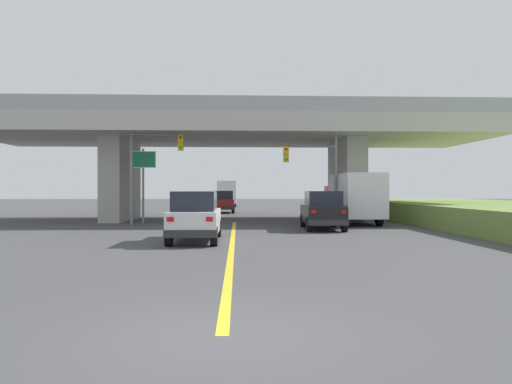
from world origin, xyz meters
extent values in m
plane|color=#424244|center=(0.00, 26.38, 0.00)|extent=(160.00, 160.00, 0.00)
cube|color=#B7B5AD|center=(0.00, 26.38, 6.13)|extent=(34.56, 10.79, 1.16)
cube|color=#A8A69F|center=(-7.83, 26.38, 2.78)|extent=(1.34, 6.48, 5.55)
cube|color=#A8A69F|center=(7.83, 26.38, 2.78)|extent=(1.34, 6.48, 5.55)
cube|color=#9EA0A5|center=(0.00, 21.13, 7.16)|extent=(34.56, 0.20, 0.90)
cube|color=#9EA0A5|center=(0.00, 31.62, 7.16)|extent=(34.56, 0.20, 0.90)
cube|color=yellow|center=(0.00, 11.87, 0.00)|extent=(0.20, 23.74, 0.01)
cube|color=silver|center=(-1.49, 12.59, 0.81)|extent=(1.86, 4.56, 0.90)
cube|color=#1E232D|center=(-1.49, 12.25, 1.64)|extent=(1.64, 2.51, 0.76)
cube|color=#2D2D30|center=(-1.49, 10.36, 0.50)|extent=(1.90, 0.20, 0.28)
cube|color=red|center=(-2.19, 10.29, 1.03)|extent=(0.24, 0.06, 0.16)
cube|color=red|center=(-0.79, 10.29, 1.03)|extent=(0.24, 0.06, 0.16)
cylinder|color=black|center=(-2.32, 14.32, 0.36)|extent=(0.26, 0.72, 0.72)
cylinder|color=black|center=(-0.66, 14.32, 0.36)|extent=(0.26, 0.72, 0.72)
cylinder|color=black|center=(-2.32, 10.86, 0.36)|extent=(0.26, 0.72, 0.72)
cylinder|color=black|center=(-0.66, 10.86, 0.36)|extent=(0.26, 0.72, 0.72)
cube|color=black|center=(4.69, 18.28, 0.81)|extent=(2.11, 4.58, 0.90)
cube|color=#1E232D|center=(4.68, 17.94, 1.64)|extent=(1.79, 2.55, 0.76)
cube|color=#2D2D30|center=(4.60, 16.08, 0.50)|extent=(1.97, 0.28, 0.28)
cube|color=red|center=(3.88, 16.04, 1.03)|extent=(0.24, 0.07, 0.16)
cube|color=red|center=(5.32, 15.98, 1.03)|extent=(0.24, 0.07, 0.16)
cylinder|color=black|center=(3.90, 20.02, 0.36)|extent=(0.29, 0.73, 0.72)
cylinder|color=black|center=(5.62, 19.95, 0.36)|extent=(0.29, 0.73, 0.72)
cylinder|color=black|center=(3.76, 16.62, 0.36)|extent=(0.29, 0.73, 0.72)
cylinder|color=black|center=(5.48, 16.55, 0.36)|extent=(0.29, 0.73, 0.72)
cube|color=red|center=(7.43, 25.60, 1.40)|extent=(2.20, 2.00, 1.90)
cube|color=white|center=(7.43, 21.89, 1.75)|extent=(2.31, 5.41, 2.60)
cube|color=#197F4C|center=(7.43, 21.89, 1.10)|extent=(2.33, 5.30, 0.24)
cylinder|color=black|center=(6.43, 25.60, 0.45)|extent=(0.30, 0.90, 0.90)
cylinder|color=black|center=(8.43, 25.60, 0.45)|extent=(0.30, 0.90, 0.90)
cylinder|color=black|center=(6.43, 20.54, 0.45)|extent=(0.30, 0.90, 0.90)
cylinder|color=black|center=(8.43, 20.54, 0.45)|extent=(0.30, 0.90, 0.90)
cube|color=maroon|center=(-1.01, 36.97, 0.81)|extent=(1.81, 4.38, 0.90)
cube|color=#1E232D|center=(-1.01, 36.64, 1.64)|extent=(1.59, 2.41, 0.76)
cube|color=#2D2D30|center=(-1.01, 34.83, 0.50)|extent=(1.84, 0.20, 0.28)
cube|color=red|center=(-1.69, 34.76, 1.03)|extent=(0.24, 0.06, 0.16)
cube|color=red|center=(-0.33, 34.76, 1.03)|extent=(0.24, 0.06, 0.16)
cylinder|color=black|center=(-1.82, 38.61, 0.36)|extent=(0.26, 0.72, 0.72)
cylinder|color=black|center=(-0.21, 38.61, 0.36)|extent=(0.26, 0.72, 0.72)
cylinder|color=black|center=(-1.82, 35.33, 0.36)|extent=(0.26, 0.72, 0.72)
cylinder|color=black|center=(-0.21, 35.33, 0.36)|extent=(0.26, 0.72, 0.72)
cylinder|color=slate|center=(6.18, 21.94, 2.79)|extent=(0.18, 0.18, 5.59)
cylinder|color=slate|center=(4.66, 21.94, 4.72)|extent=(3.04, 0.12, 0.12)
cube|color=gold|center=(3.14, 21.94, 4.24)|extent=(0.32, 0.26, 0.96)
sphere|color=red|center=(3.14, 21.79, 4.54)|extent=(0.16, 0.16, 0.16)
sphere|color=gold|center=(3.14, 21.79, 4.24)|extent=(0.16, 0.16, 0.16)
sphere|color=green|center=(3.14, 21.79, 3.94)|extent=(0.16, 0.16, 0.16)
cylinder|color=slate|center=(-6.18, 22.05, 2.99)|extent=(0.18, 0.18, 5.97)
cylinder|color=slate|center=(-4.70, 22.05, 5.42)|extent=(2.96, 0.12, 0.12)
cube|color=gold|center=(-3.22, 22.05, 4.94)|extent=(0.32, 0.26, 0.96)
sphere|color=red|center=(-3.22, 21.90, 5.24)|extent=(0.16, 0.16, 0.16)
sphere|color=gold|center=(-3.22, 21.90, 4.94)|extent=(0.16, 0.16, 0.16)
sphere|color=green|center=(-3.22, 21.90, 4.64)|extent=(0.16, 0.16, 0.16)
cylinder|color=slate|center=(-5.68, 23.09, 2.33)|extent=(0.14, 0.14, 4.66)
cube|color=#197242|center=(-5.68, 23.03, 3.98)|extent=(1.52, 0.08, 0.95)
cube|color=white|center=(-5.68, 23.02, 3.98)|extent=(1.60, 0.04, 1.03)
cube|color=red|center=(-1.15, 56.34, 1.40)|extent=(2.20, 2.00, 1.90)
cube|color=silver|center=(-1.15, 52.82, 1.83)|extent=(2.31, 5.04, 2.76)
cube|color=#197F4C|center=(-1.15, 52.82, 1.14)|extent=(2.33, 4.94, 0.24)
cylinder|color=black|center=(-2.15, 56.34, 0.45)|extent=(0.30, 0.90, 0.90)
cylinder|color=black|center=(-0.15, 56.34, 0.45)|extent=(0.30, 0.90, 0.90)
cylinder|color=black|center=(-2.15, 51.56, 0.45)|extent=(0.30, 0.90, 0.90)
cylinder|color=black|center=(-0.15, 51.56, 0.45)|extent=(0.30, 0.90, 0.90)
camera|label=1|loc=(0.22, -6.71, 2.06)|focal=33.32mm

